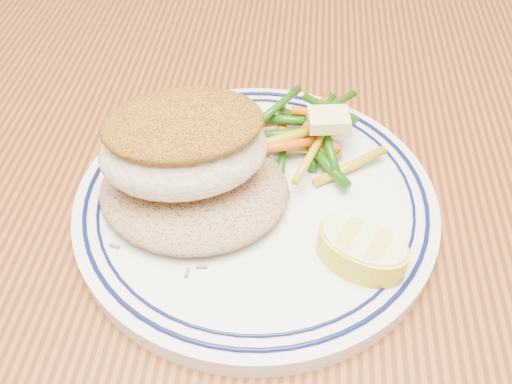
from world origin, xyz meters
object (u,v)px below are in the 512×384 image
object	(u,v)px
fish_fillet	(184,144)
vegetable_pile	(306,133)
plate	(256,202)
rice_pilaf	(194,186)
dining_table	(243,266)
lemon_wedge	(362,248)

from	to	relation	value
fish_fillet	vegetable_pile	world-z (taller)	fish_fillet
plate	rice_pilaf	distance (m)	0.05
rice_pilaf	vegetable_pile	size ratio (longest dim) A/B	1.23
dining_table	vegetable_pile	size ratio (longest dim) A/B	13.95
dining_table	plate	size ratio (longest dim) A/B	5.86
vegetable_pile	lemon_wedge	xyz separation A→B (m)	(0.04, -0.11, -0.00)
dining_table	plate	xyz separation A→B (m)	(0.01, -0.02, 0.11)
dining_table	fish_fillet	xyz separation A→B (m)	(-0.03, -0.02, 0.16)
vegetable_pile	lemon_wedge	distance (m)	0.11
dining_table	vegetable_pile	world-z (taller)	vegetable_pile
dining_table	plate	bearing A→B (deg)	-56.50
plate	fish_fillet	distance (m)	0.07
plate	fish_fillet	size ratio (longest dim) A/B	2.00
fish_fillet	vegetable_pile	bearing A→B (deg)	35.96
plate	rice_pilaf	world-z (taller)	rice_pilaf
fish_fillet	lemon_wedge	bearing A→B (deg)	-22.25
plate	lemon_wedge	distance (m)	0.09
plate	fish_fillet	bearing A→B (deg)	-178.64
dining_table	rice_pilaf	xyz separation A→B (m)	(-0.03, -0.03, 0.12)
dining_table	lemon_wedge	size ratio (longest dim) A/B	20.58
fish_fillet	vegetable_pile	distance (m)	0.10
lemon_wedge	vegetable_pile	bearing A→B (deg)	109.99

